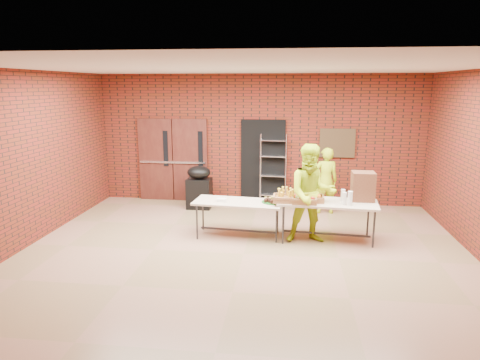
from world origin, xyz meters
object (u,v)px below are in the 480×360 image
object	(u,v)px
table_right	(327,205)
wire_rack	(273,170)
table_left	(238,204)
covered_grill	(199,187)
volunteer_woman	(326,181)
coffee_dispenser	(363,186)
volunteer_man	(312,194)

from	to	relation	value
table_right	wire_rack	bearing A→B (deg)	120.21
table_left	covered_grill	xyz separation A→B (m)	(-1.18, 1.86, -0.13)
table_right	covered_grill	xyz separation A→B (m)	(-2.89, 1.89, -0.18)
table_right	covered_grill	world-z (taller)	covered_grill
table_right	volunteer_woman	xyz separation A→B (m)	(0.10, 1.81, 0.07)
coffee_dispenser	volunteer_man	world-z (taller)	volunteer_man
covered_grill	volunteer_man	xyz separation A→B (m)	(2.58, -2.02, 0.42)
table_right	volunteer_man	size ratio (longest dim) A/B	1.02
volunteer_man	covered_grill	bearing A→B (deg)	134.00
coffee_dispenser	covered_grill	world-z (taller)	coffee_dispenser
table_right	volunteer_woman	bearing A→B (deg)	92.04
wire_rack	coffee_dispenser	bearing A→B (deg)	-46.13
table_left	coffee_dispenser	size ratio (longest dim) A/B	3.21
wire_rack	volunteer_man	world-z (taller)	volunteer_man
table_right	coffee_dispenser	bearing A→B (deg)	19.77
table_left	volunteer_woman	bearing A→B (deg)	50.00
covered_grill	volunteer_man	world-z (taller)	volunteer_man
table_right	covered_grill	bearing A→B (deg)	151.95
table_left	volunteer_man	xyz separation A→B (m)	(1.40, -0.15, 0.29)
wire_rack	coffee_dispenser	xyz separation A→B (m)	(1.80, -2.25, 0.16)
covered_grill	volunteer_woman	bearing A→B (deg)	-1.10
table_right	coffee_dispenser	world-z (taller)	coffee_dispenser
table_left	volunteer_woman	distance (m)	2.55
wire_rack	volunteer_woman	distance (m)	1.38
table_right	volunteer_man	world-z (taller)	volunteer_man
volunteer_man	wire_rack	bearing A→B (deg)	99.91
table_left	table_right	size ratio (longest dim) A/B	0.93
volunteer_woman	covered_grill	bearing A→B (deg)	-8.93
table_left	coffee_dispenser	bearing A→B (deg)	8.92
volunteer_woman	table_left	bearing A→B (deg)	37.17
volunteer_woman	volunteer_man	size ratio (longest dim) A/B	0.82
covered_grill	volunteer_man	bearing A→B (deg)	-37.66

